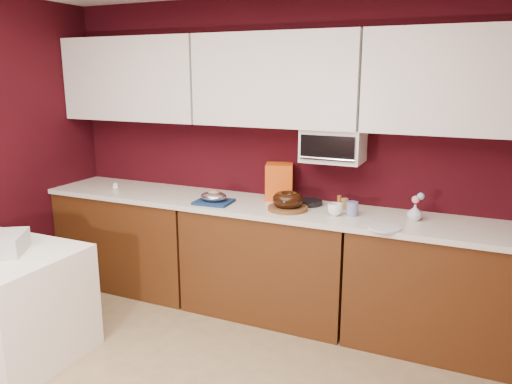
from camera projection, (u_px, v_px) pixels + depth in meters
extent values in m
cube|color=#33060C|center=(284.00, 155.00, 4.08)|extent=(4.00, 0.02, 2.50)
cube|color=#4B260F|center=(134.00, 239.00, 4.53)|extent=(1.31, 0.58, 0.86)
cube|color=#4B260F|center=(269.00, 262.00, 3.99)|extent=(1.31, 0.58, 0.86)
cube|color=#4B260F|center=(446.00, 291.00, 3.46)|extent=(1.31, 0.58, 0.86)
cube|color=silver|center=(269.00, 208.00, 3.89)|extent=(4.00, 0.62, 0.04)
cube|color=white|center=(135.00, 79.00, 4.33)|extent=(1.31, 0.33, 0.70)
cube|color=white|center=(277.00, 80.00, 3.79)|extent=(1.31, 0.33, 0.70)
cube|color=white|center=(466.00, 81.00, 3.26)|extent=(1.31, 0.33, 0.70)
cube|color=white|center=(333.00, 145.00, 3.74)|extent=(0.45, 0.30, 0.25)
cube|color=black|center=(327.00, 148.00, 3.60)|extent=(0.40, 0.02, 0.18)
cylinder|color=silver|center=(326.00, 159.00, 3.60)|extent=(0.42, 0.02, 0.02)
cube|color=white|center=(2.00, 304.00, 3.38)|extent=(1.00, 0.80, 0.75)
cylinder|color=brown|center=(288.00, 208.00, 3.74)|extent=(0.30, 0.30, 0.03)
torus|color=black|center=(288.00, 200.00, 3.73)|extent=(0.28, 0.28, 0.09)
cube|color=navy|center=(214.00, 202.00, 3.94)|extent=(0.30, 0.26, 0.02)
ellipsoid|color=silver|center=(214.00, 196.00, 3.93)|extent=(0.25, 0.23, 0.08)
ellipsoid|color=#B86C54|center=(214.00, 193.00, 3.92)|extent=(0.13, 0.12, 0.07)
cube|color=red|center=(279.00, 182.00, 4.04)|extent=(0.27, 0.25, 0.29)
cylinder|color=black|center=(309.00, 202.00, 3.89)|extent=(0.26, 0.26, 0.04)
imported|color=white|center=(335.00, 208.00, 3.59)|extent=(0.13, 0.13, 0.11)
cylinder|color=navy|center=(352.00, 209.00, 3.59)|extent=(0.10, 0.10, 0.10)
imported|color=silver|center=(415.00, 211.00, 3.47)|extent=(0.09, 0.09, 0.13)
sphere|color=pink|center=(416.00, 200.00, 3.46)|extent=(0.05, 0.05, 0.05)
sphere|color=#88B0DA|center=(421.00, 196.00, 3.46)|extent=(0.05, 0.05, 0.05)
cylinder|color=white|center=(385.00, 228.00, 3.29)|extent=(0.26, 0.26, 0.01)
cylinder|color=#9C521C|center=(339.00, 202.00, 3.80)|extent=(0.04, 0.04, 0.10)
cylinder|color=olive|center=(345.00, 204.00, 3.76)|extent=(0.06, 0.06, 0.08)
ellipsoid|color=white|center=(115.00, 187.00, 4.39)|extent=(0.07, 0.05, 0.05)
ellipsoid|color=silver|center=(116.00, 185.00, 4.49)|extent=(0.06, 0.05, 0.04)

